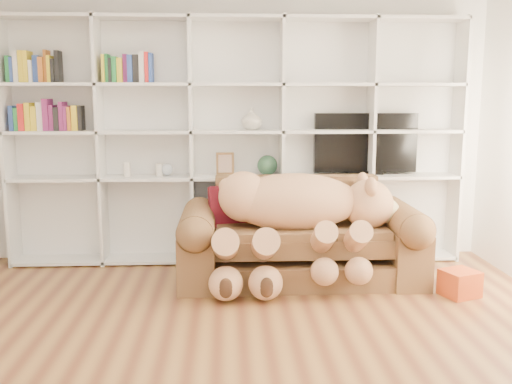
{
  "coord_description": "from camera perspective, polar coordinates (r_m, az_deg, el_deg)",
  "views": [
    {
      "loc": [
        -0.1,
        -3.28,
        1.64
      ],
      "look_at": [
        0.15,
        1.63,
        0.81
      ],
      "focal_mm": 40.0,
      "sensor_mm": 36.0,
      "label": 1
    }
  ],
  "objects": [
    {
      "name": "figurine_short",
      "position": [
        5.67,
        -9.66,
        2.21
      ],
      "size": [
        0.09,
        0.09,
        0.12
      ],
      "primitive_type": "cylinder",
      "rotation": [
        0.0,
        0.0,
        -0.37
      ],
      "color": "silver",
      "rests_on": "bookshelf"
    },
    {
      "name": "wall_back",
      "position": [
        5.79,
        -1.95,
        6.69
      ],
      "size": [
        5.0,
        0.02,
        2.7
      ],
      "primitive_type": "cube",
      "color": "white",
      "rests_on": "floor"
    },
    {
      "name": "figurine_tall",
      "position": [
        5.71,
        -12.79,
        2.23
      ],
      "size": [
        0.08,
        0.08,
        0.14
      ],
      "primitive_type": "cylinder",
      "rotation": [
        0.0,
        0.0,
        0.21
      ],
      "color": "silver",
      "rests_on": "bookshelf"
    },
    {
      "name": "shelf_vase",
      "position": [
        5.59,
        -0.43,
        7.32
      ],
      "size": [
        0.26,
        0.26,
        0.21
      ],
      "primitive_type": "imported",
      "rotation": [
        0.0,
        0.0,
        0.33
      ],
      "color": "beige",
      "rests_on": "bookshelf"
    },
    {
      "name": "gift_box",
      "position": [
        5.08,
        19.69,
        -8.58
      ],
      "size": [
        0.34,
        0.33,
        0.22
      ],
      "primitive_type": "cube",
      "rotation": [
        0.0,
        0.0,
        0.37
      ],
      "color": "#CD4A1B",
      "rests_on": "floor"
    },
    {
      "name": "snow_globe",
      "position": [
        5.66,
        -8.86,
        2.22
      ],
      "size": [
        0.12,
        0.12,
        0.12
      ],
      "primitive_type": "sphere",
      "color": "silver",
      "rests_on": "bookshelf"
    },
    {
      "name": "picture_frame",
      "position": [
        5.62,
        -3.11,
        2.86
      ],
      "size": [
        0.18,
        0.03,
        0.22
      ],
      "primitive_type": "cube",
      "rotation": [
        0.0,
        0.0,
        0.03
      ],
      "color": "brown",
      "rests_on": "bookshelf"
    },
    {
      "name": "bookshelf",
      "position": [
        5.65,
        -4.37,
        6.15
      ],
      "size": [
        4.43,
        0.35,
        2.4
      ],
      "color": "white",
      "rests_on": "floor"
    },
    {
      "name": "floor",
      "position": [
        3.67,
        -1.13,
        -17.0
      ],
      "size": [
        5.0,
        5.0,
        0.0
      ],
      "primitive_type": "plane",
      "color": "brown",
      "rests_on": "ground"
    },
    {
      "name": "teddy_bear",
      "position": [
        4.93,
        4.03,
        -2.22
      ],
      "size": [
        1.69,
        0.9,
        0.98
      ],
      "rotation": [
        0.0,
        0.0,
        -0.17
      ],
      "color": "tan",
      "rests_on": "sofa"
    },
    {
      "name": "throw_pillow",
      "position": [
        5.21,
        -2.65,
        -1.46
      ],
      "size": [
        0.41,
        0.28,
        0.39
      ],
      "primitive_type": "cube",
      "rotation": [
        -0.24,
        0.0,
        0.19
      ],
      "color": "#550F0E",
      "rests_on": "sofa"
    },
    {
      "name": "tv",
      "position": [
        5.82,
        10.87,
        4.72
      ],
      "size": [
        1.03,
        0.18,
        0.61
      ],
      "color": "black",
      "rests_on": "bookshelf"
    },
    {
      "name": "green_vase",
      "position": [
        5.64,
        1.14,
        2.69
      ],
      "size": [
        0.2,
        0.2,
        0.2
      ],
      "primitive_type": "sphere",
      "color": "#2A5338",
      "rests_on": "bookshelf"
    },
    {
      "name": "sofa",
      "position": [
        5.17,
        4.39,
        -5.02
      ],
      "size": [
        2.14,
        0.92,
        0.9
      ],
      "color": "brown",
      "rests_on": "floor"
    },
    {
      "name": "wall_front",
      "position": [
        0.84,
        4.03,
        -10.82
      ],
      "size": [
        5.0,
        0.02,
        2.7
      ],
      "primitive_type": "cube",
      "color": "white",
      "rests_on": "floor"
    }
  ]
}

